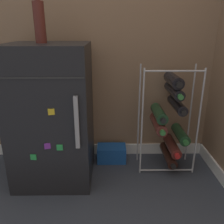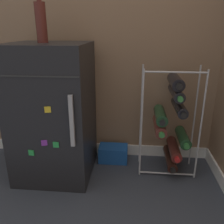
{
  "view_description": "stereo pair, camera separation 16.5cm",
  "coord_description": "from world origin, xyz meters",
  "px_view_note": "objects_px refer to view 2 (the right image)",
  "views": [
    {
      "loc": [
        0.02,
        -1.23,
        1.02
      ],
      "look_at": [
        0.04,
        0.33,
        0.47
      ],
      "focal_mm": 38.0,
      "sensor_mm": 36.0,
      "label": 1
    },
    {
      "loc": [
        0.18,
        -1.22,
        1.02
      ],
      "look_at": [
        0.04,
        0.33,
        0.47
      ],
      "focal_mm": 38.0,
      "sensor_mm": 36.0,
      "label": 2
    }
  ],
  "objects_px": {
    "mini_fridge": "(54,112)",
    "fridge_top_bottle": "(41,22)",
    "wine_rack": "(172,122)",
    "soda_box": "(113,153)"
  },
  "relations": [
    {
      "from": "mini_fridge",
      "to": "fridge_top_bottle",
      "type": "bearing_deg",
      "value": -162.27
    },
    {
      "from": "wine_rack",
      "to": "soda_box",
      "type": "relative_size",
      "value": 3.42
    },
    {
      "from": "mini_fridge",
      "to": "wine_rack",
      "type": "height_order",
      "value": "mini_fridge"
    },
    {
      "from": "mini_fridge",
      "to": "wine_rack",
      "type": "xyz_separation_m",
      "value": [
        0.83,
        0.09,
        -0.07
      ]
    },
    {
      "from": "soda_box",
      "to": "fridge_top_bottle",
      "type": "relative_size",
      "value": 0.83
    },
    {
      "from": "mini_fridge",
      "to": "wine_rack",
      "type": "distance_m",
      "value": 0.83
    },
    {
      "from": "soda_box",
      "to": "fridge_top_bottle",
      "type": "distance_m",
      "value": 1.09
    },
    {
      "from": "wine_rack",
      "to": "soda_box",
      "type": "xyz_separation_m",
      "value": [
        -0.42,
        0.09,
        -0.33
      ]
    },
    {
      "from": "soda_box",
      "to": "fridge_top_bottle",
      "type": "bearing_deg",
      "value": -156.4
    },
    {
      "from": "fridge_top_bottle",
      "to": "wine_rack",
      "type": "bearing_deg",
      "value": 6.54
    }
  ]
}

